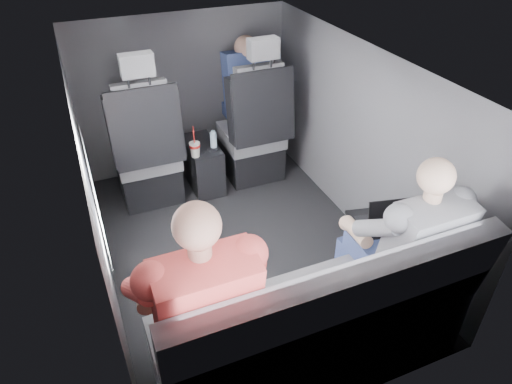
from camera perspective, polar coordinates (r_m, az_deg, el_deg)
name	(u,v)px	position (r m, az deg, el deg)	size (l,w,h in m)	color
floor	(241,247)	(3.32, -1.90, -6.86)	(2.60, 2.60, 0.00)	black
ceiling	(236,63)	(2.63, -2.48, 15.79)	(2.60, 2.60, 0.00)	#B2B2AD
panel_left	(93,199)	(2.79, -19.72, -0.78)	(0.02, 2.60, 1.35)	#56565B
panel_right	(359,141)	(3.29, 12.72, 6.21)	(0.02, 2.60, 1.35)	#56565B
panel_front	(185,94)	(4.03, -8.92, 12.04)	(1.80, 0.02, 1.35)	#56565B
panel_back	(349,316)	(2.03, 11.54, -14.91)	(1.80, 0.02, 1.35)	#56565B
side_window	(95,193)	(2.41, -19.51, -0.14)	(0.02, 0.75, 0.42)	white
seatbelt	(262,99)	(3.56, 0.78, 11.53)	(0.05, 0.01, 0.65)	black
front_seat_left	(147,157)	(3.67, -13.41, 4.30)	(0.52, 0.58, 1.26)	black
front_seat_right	(254,136)	(3.87, -0.27, 7.00)	(0.52, 0.58, 1.26)	black
center_console	(203,165)	(3.88, -6.66, 3.40)	(0.24, 0.48, 0.41)	black
rear_bench	(315,330)	(2.43, 7.41, -16.71)	(1.60, 0.57, 0.92)	slate
soda_cup	(195,149)	(3.58, -7.64, 5.36)	(0.09, 0.09, 0.26)	white
water_bottle	(213,140)	(3.68, -5.34, 6.47)	(0.05, 0.05, 0.15)	#AAC6E6
laptop_white	(182,279)	(2.22, -9.19, -10.66)	(0.39, 0.38, 0.27)	silver
laptop_black	(385,220)	(2.64, 15.80, -3.34)	(0.36, 0.35, 0.23)	black
passenger_rear_left	(199,305)	(2.09, -7.16, -13.79)	(0.52, 0.64, 1.26)	#2F2F33
passenger_rear_right	(402,245)	(2.51, 17.73, -6.34)	(0.48, 0.60, 1.19)	navy
passenger_front_right	(246,86)	(3.96, -1.23, 13.09)	(0.38, 0.38, 0.73)	navy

